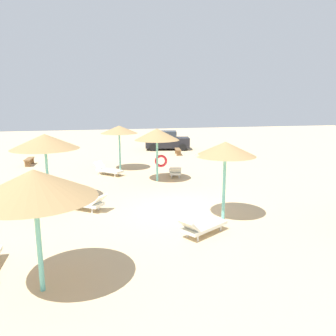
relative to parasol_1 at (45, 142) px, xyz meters
name	(u,v)px	position (x,y,z in m)	size (l,w,h in m)	color
ground_plane	(185,211)	(5.54, -2.53, -2.71)	(80.00, 80.00, 0.00)	#D1B284
parasol_1	(45,142)	(0.00, 0.00, 0.00)	(2.91, 2.91, 3.04)	#6BC6BC
parasol_2	(225,149)	(6.71, -3.75, -0.02)	(2.25, 2.25, 2.97)	#6BC6BC
parasol_3	(157,135)	(5.45, 2.71, -0.11)	(2.47, 2.47, 2.95)	#6BC6BC
parasol_4	(119,130)	(3.69, 6.33, -0.10)	(2.38, 2.38, 2.88)	#6BC6BC
parasol_5	(34,184)	(0.68, -7.26, -0.10)	(2.80, 2.80, 2.94)	#6BC6BC
lounger_1	(86,203)	(1.61, -1.47, -2.39)	(1.89, 1.63, 0.75)	silver
lounger_2	(202,226)	(5.43, -5.01, -2.39)	(1.94, 1.51, 0.75)	silver
lounger_3	(175,171)	(6.70, 3.63, -2.39)	(0.99, 1.97, 0.73)	silver
lounger_4	(108,170)	(2.83, 4.95, -2.39)	(1.78, 1.76, 0.78)	silver
bench_0	(29,160)	(-2.37, 9.29, -2.36)	(0.47, 1.52, 0.49)	brown
bench_1	(178,151)	(8.93, 11.39, -2.36)	(0.61, 1.54, 0.49)	brown
bench_2	(228,153)	(12.57, 9.34, -2.36)	(1.54, 0.60, 0.49)	brown
parked_car	(167,141)	(8.69, 14.44, -1.89)	(4.25, 2.57, 1.72)	black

